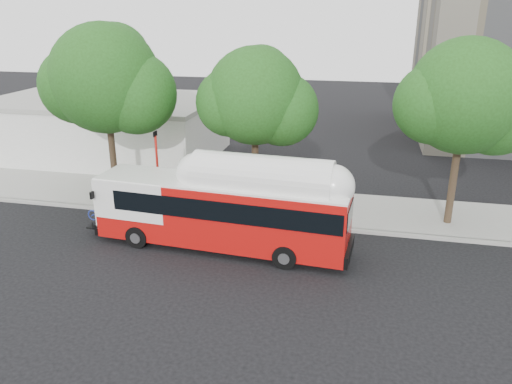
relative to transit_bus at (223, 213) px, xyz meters
The scene contains 10 objects.
ground 2.34m from the transit_bus, 34.44° to the right, with size 120.00×120.00×0.00m, color black.
sidewalk 5.96m from the transit_bus, 76.51° to the left, with size 60.00×5.00×0.15m, color gray.
curb_strip 3.65m from the transit_bus, 65.82° to the left, with size 60.00×0.30×0.15m, color gray.
red_curb_segment 3.77m from the transit_bus, 119.12° to the left, with size 10.00×0.32×0.16m, color maroon.
street_tree_left 9.87m from the transit_bus, 147.16° to the left, with size 6.67×5.80×9.74m.
street_tree_mid 6.69m from the transit_bus, 81.75° to the left, with size 5.75×5.00×8.62m.
street_tree_right 12.70m from the transit_bus, 24.63° to the left, with size 6.21×5.40×9.18m.
low_commercial_bldg 18.21m from the transit_bus, 134.06° to the left, with size 16.20×10.20×4.25m.
transit_bus is the anchor object (origin of this frame).
signal_pole 5.58m from the transit_bus, 143.65° to the left, with size 0.13×0.42×4.45m.
Camera 1 is at (4.53, -18.89, 10.22)m, focal length 35.00 mm.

